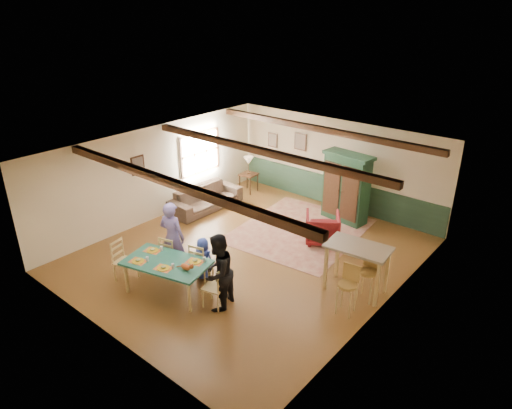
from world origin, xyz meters
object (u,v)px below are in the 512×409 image
Objects in this scene: armchair at (322,228)px; end_table at (249,183)px; dining_chair_far_left at (172,253)px; armoire at (346,188)px; dining_chair_far_right at (201,261)px; dining_table at (168,277)px; cat at (186,266)px; person_woman at (218,272)px; table_lamp at (249,165)px; bar_stool_left at (347,291)px; dining_chair_end_right at (214,286)px; person_man at (172,237)px; bar_stool_right at (368,277)px; dining_chair_end_left at (125,261)px; person_child at (203,258)px; sofa at (206,198)px; counter_table at (356,269)px.

end_table is at bearing -54.97° from armchair.
dining_chair_far_left is 5.32m from armoire.
armoire reaches higher than dining_chair_far_right.
dining_chair_far_right is at bearing -60.65° from end_table.
dining_table is 5.00× the size of cat.
table_lamp is at bearing -159.40° from person_woman.
dining_chair_end_right is at bearing -152.30° from bar_stool_left.
dining_chair_far_right is at bearing 36.80° from armchair.
cat is (0.56, 0.04, 0.47)m from dining_table.
person_man is 4.09m from bar_stool_left.
bar_stool_left is (2.10, 1.50, -0.30)m from person_woman.
dining_chair_end_right is 0.71m from cat.
dining_chair_far_right is 3.64m from bar_stool_right.
dining_chair_end_right is (2.23, 0.58, 0.00)m from dining_chair_end_left.
person_child is 1.75× the size of table_lamp.
dining_chair_far_left is 1.04m from dining_chair_end_left.
dining_chair_far_right is 0.48× the size of armoire.
person_man is (-0.59, 0.68, 0.49)m from dining_table.
person_man is 0.86× the size of armoire.
dining_chair_end_left reaches higher than sofa.
end_table is 1.09× the size of table_lamp.
person_child is 0.95× the size of bar_stool_left.
person_man is at bearing -170.78° from bar_stool_left.
dining_table is 6.02m from table_lamp.
counter_table is at bearing -166.58° from person_man.
dining_chair_end_left is 1.09× the size of armchair.
dining_chair_end_right is 0.41× the size of sofa.
person_woman is 2.62× the size of end_table.
dining_chair_far_left is at bearing -69.20° from end_table.
person_woman is 6.32m from table_lamp.
person_child reaches higher than dining_table.
table_lamp reaches higher than armchair.
bar_stool_right is at bearing -169.02° from dining_chair_far_left.
dining_table is at bearing 116.57° from person_man.
dining_chair_far_right is at bearing -60.65° from table_lamp.
dining_chair_end_right is at bearing -141.73° from bar_stool_right.
bar_stool_right is at bearing -166.61° from dining_chair_far_right.
sofa is at bearing -60.23° from dining_chair_far_right.
bar_stool_left is at bearing -176.46° from dining_chair_far_right.
dining_chair_end_left is 5.33m from bar_stool_right.
dining_chair_far_right is 1.17m from person_woman.
person_child is 0.43× the size of sofa.
person_man is at bearing -43.15° from dining_chair_end_left.
person_man reaches higher than person_child.
armchair is 3.03m from bar_stool_left.
dining_chair_far_right reaches higher than armchair.
sofa is 6.07m from bar_stool_right.
dining_chair_far_left is 0.48× the size of armoire.
sofa is at bearing 5.54° from dining_chair_end_left.
armoire is 4.43m from bar_stool_left.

